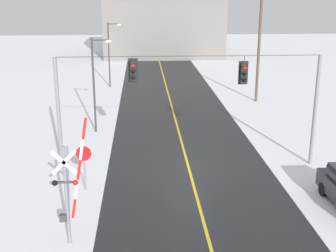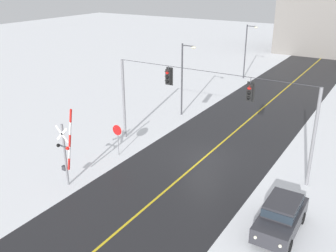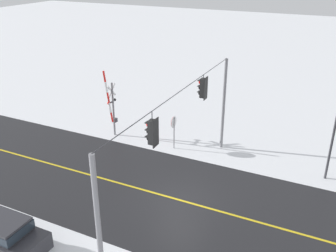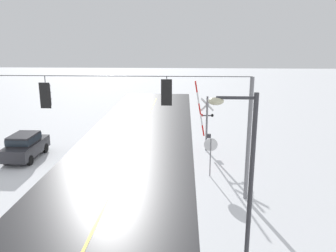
# 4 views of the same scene
# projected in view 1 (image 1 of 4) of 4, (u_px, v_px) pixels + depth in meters

# --- Properties ---
(ground_plane) EXTENTS (160.00, 160.00, 0.00)m
(ground_plane) POSITION_uv_depth(u_px,v_px,m) (188.00, 166.00, 25.17)
(ground_plane) COLOR white
(road_asphalt) EXTENTS (9.00, 80.00, 0.01)m
(road_asphalt) POSITION_uv_depth(u_px,v_px,m) (179.00, 134.00, 30.91)
(road_asphalt) COLOR black
(road_asphalt) RESTS_ON ground
(lane_centre_line) EXTENTS (0.14, 72.00, 0.01)m
(lane_centre_line) POSITION_uv_depth(u_px,v_px,m) (179.00, 134.00, 30.91)
(lane_centre_line) COLOR gold
(lane_centre_line) RESTS_ON ground
(signal_span) EXTENTS (14.20, 0.47, 6.22)m
(signal_span) POSITION_uv_depth(u_px,v_px,m) (189.00, 96.00, 23.99)
(signal_span) COLOR gray
(signal_span) RESTS_ON ground
(stop_sign) EXTENTS (0.80, 0.09, 2.35)m
(stop_sign) POSITION_uv_depth(u_px,v_px,m) (84.00, 158.00, 21.63)
(stop_sign) COLOR gray
(stop_sign) RESTS_ON ground
(railroad_crossing) EXTENTS (1.42, 0.31, 5.08)m
(railroad_crossing) POSITION_uv_depth(u_px,v_px,m) (68.00, 188.00, 16.82)
(railroad_crossing) COLOR gray
(railroad_crossing) RESTS_ON ground
(streetlamp_near) EXTENTS (1.39, 0.28, 6.50)m
(streetlamp_near) POSITION_uv_depth(u_px,v_px,m) (97.00, 76.00, 30.28)
(streetlamp_near) COLOR #38383D
(streetlamp_near) RESTS_ON ground
(streetlamp_far) EXTENTS (1.39, 0.28, 6.50)m
(streetlamp_far) POSITION_uv_depth(u_px,v_px,m) (111.00, 49.00, 45.08)
(streetlamp_far) COLOR #38383D
(streetlamp_far) RESTS_ON ground
(utility_pole) EXTENTS (1.80, 0.24, 9.44)m
(utility_pole) POSITION_uv_depth(u_px,v_px,m) (259.00, 47.00, 38.69)
(utility_pole) COLOR brown
(utility_pole) RESTS_ON ground
(building_distant) EXTENTS (17.39, 11.78, 10.37)m
(building_distant) POSITION_uv_depth(u_px,v_px,m) (163.00, 21.00, 67.48)
(building_distant) COLOR slate
(building_distant) RESTS_ON ground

